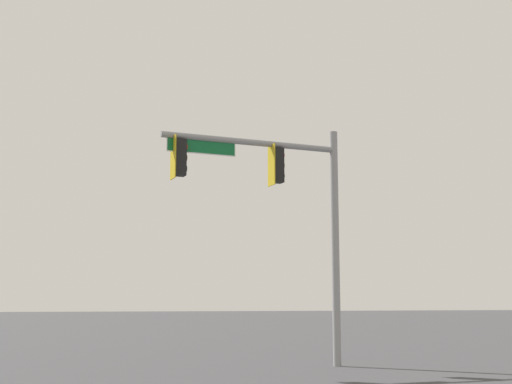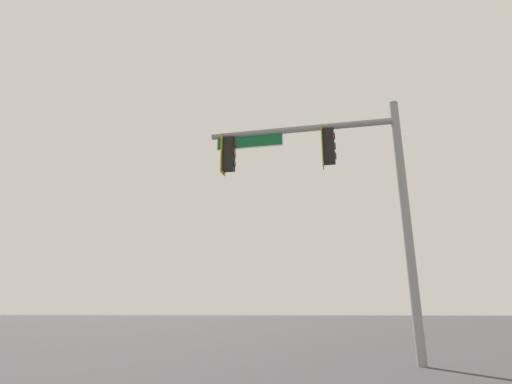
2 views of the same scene
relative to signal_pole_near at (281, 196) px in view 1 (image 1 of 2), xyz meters
The scene contains 1 object.
signal_pole_near is the anchor object (origin of this frame).
Camera 1 is at (3.14, 11.28, 1.88)m, focal length 50.00 mm.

